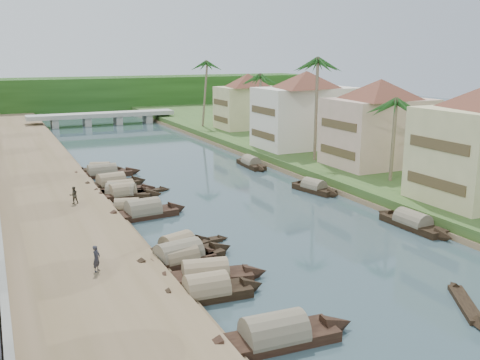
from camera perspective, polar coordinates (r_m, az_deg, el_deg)
name	(u,v)px	position (r m, az deg, el deg)	size (l,w,h in m)	color
ground	(286,234)	(41.79, 4.98, -5.80)	(220.00, 220.00, 0.00)	#32454B
left_bank	(43,192)	(55.81, -20.31, -1.26)	(10.00, 180.00, 0.80)	brown
right_bank	(338,161)	(67.92, 10.46, 2.03)	(16.00, 180.00, 1.20)	#2F4E1F
treeline	(79,95)	(135.89, -16.81, 8.71)	(120.00, 14.00, 8.00)	#193B10
bridge	(102,116)	(108.59, -14.48, 6.62)	(28.00, 4.00, 2.40)	#999990
building_mid	(379,122)	(62.96, 14.58, 6.05)	(14.11, 14.11, 9.70)	#D7AB98
building_far	(306,109)	(73.64, 7.01, 7.57)	(15.59, 15.59, 10.20)	beige
building_distant	(248,101)	(91.61, 0.84, 8.47)	(12.62, 12.62, 9.20)	beige
sampan_0	(274,337)	(26.79, 3.65, -16.34)	(9.04, 2.38, 2.34)	black
sampan_1	(207,292)	(31.25, -3.59, -11.79)	(7.31, 2.22, 2.16)	black
sampan_2	(205,276)	(33.27, -3.72, -10.17)	(8.21, 3.22, 2.13)	black
sampan_3	(179,258)	(36.19, -6.53, -8.23)	(8.80, 3.26, 2.31)	black
sampan_4	(180,260)	(35.90, -6.42, -8.43)	(6.72, 2.25, 1.92)	black
sampan_5	(177,247)	(38.03, -6.70, -7.16)	(6.49, 3.54, 2.05)	black
sampan_6	(143,213)	(46.49, -10.28, -3.43)	(8.30, 2.63, 2.41)	black
sampan_7	(127,208)	(48.19, -11.97, -2.94)	(6.38, 2.82, 1.74)	black
sampan_8	(122,194)	(52.93, -12.43, -1.48)	(7.07, 2.44, 2.16)	black
sampan_9	(121,193)	(53.28, -12.55, -1.39)	(8.04, 4.97, 2.08)	black
sampan_10	(120,190)	(54.39, -12.65, -1.09)	(7.49, 1.83, 2.09)	black
sampan_11	(111,184)	(57.44, -13.57, -0.37)	(8.13, 2.72, 2.28)	black
sampan_12	(102,173)	(62.65, -14.48, 0.70)	(9.19, 1.92, 2.18)	black
sampan_13	(100,170)	(64.51, -14.69, 1.04)	(6.72, 3.48, 1.87)	black
sampan_14	(412,223)	(45.14, 17.92, -4.41)	(1.93, 8.33, 2.03)	black
sampan_15	(314,188)	(54.60, 7.89, -0.84)	(2.90, 6.94, 1.88)	black
sampan_16	(251,164)	(66.09, 1.19, 1.77)	(1.85, 7.94, 1.96)	black
canoe_0	(465,305)	(32.89, 22.91, -12.15)	(3.93, 5.65, 0.81)	black
canoe_1	(200,243)	(39.68, -4.32, -6.69)	(4.77, 1.05, 0.77)	black
canoe_2	(141,192)	(54.59, -10.49, -1.28)	(6.13, 0.92, 0.89)	black
palm_1	(395,103)	(54.72, 16.25, 7.93)	(3.20, 3.20, 9.53)	#76674F
palm_2	(318,62)	(63.83, 8.28, 12.32)	(3.20, 3.20, 13.34)	#76674F
palm_3	(256,77)	(79.73, 1.74, 10.93)	(3.20, 3.20, 10.86)	#76674F
palm_7	(203,64)	(93.81, -3.99, 12.27)	(3.20, 3.20, 12.56)	#76674F
tree_6	(331,106)	(77.46, 9.68, 7.74)	(3.98, 3.98, 6.91)	#403025
person_near	(96,258)	(33.71, -15.06, -8.09)	(0.60, 0.39, 1.64)	#2A2A32
person_far	(74,195)	(49.08, -17.32, -1.55)	(0.74, 0.58, 1.53)	#393428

